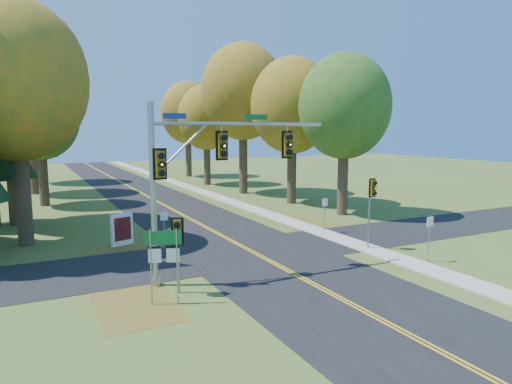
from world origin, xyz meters
name	(u,v)px	position (x,y,z in m)	size (l,w,h in m)	color
ground	(268,260)	(0.00, 0.00, 0.00)	(160.00, 160.00, 0.00)	#415C20
road_main	(268,260)	(0.00, 0.00, 0.01)	(8.00, 160.00, 0.02)	black
road_cross	(251,251)	(0.00, 2.00, 0.01)	(60.00, 6.00, 0.02)	black
centerline_left	(266,260)	(-0.10, 0.00, 0.03)	(0.10, 160.00, 0.01)	gold
centerline_right	(269,259)	(0.10, 0.00, 0.03)	(0.10, 160.00, 0.01)	gold
sidewalk_east	(361,246)	(6.20, 0.00, 0.03)	(1.60, 160.00, 0.06)	#9E998E
leaf_patch_w_near	(125,257)	(-6.50, 4.00, 0.01)	(4.00, 6.00, 0.00)	brown
leaf_patch_e	(312,226)	(6.80, 6.00, 0.01)	(3.50, 8.00, 0.00)	brown
leaf_patch_w_far	(135,304)	(-7.50, -3.00, 0.01)	(3.00, 5.00, 0.00)	brown
tree_w_a	(17,81)	(-11.13, 9.38, 9.49)	(8.00, 8.00, 14.15)	#38281C
tree_e_a	(345,107)	(11.57, 8.77, 8.53)	(7.20, 7.20, 12.73)	#38281C
tree_w_b	(7,77)	(-11.72, 16.29, 10.37)	(8.60, 8.60, 15.38)	#38281C
tree_e_b	(293,106)	(10.97, 15.58, 8.90)	(7.60, 7.60, 13.33)	#38281C
tree_w_c	(40,116)	(-9.54, 24.47, 7.94)	(6.80, 6.80, 11.91)	#38281C
tree_e_c	(243,92)	(9.88, 23.69, 10.66)	(8.80, 8.80, 15.79)	#38281C
tree_w_d	(30,100)	(-10.13, 33.18, 9.78)	(8.20, 8.20, 14.56)	#38281C
tree_e_d	(207,118)	(9.26, 32.87, 8.24)	(7.00, 7.00, 12.32)	#38281C
tree_w_e	(39,103)	(-8.92, 44.09, 10.07)	(8.40, 8.40, 14.97)	#38281C
tree_e_e	(188,113)	(10.47, 43.58, 9.19)	(7.80, 7.80, 13.74)	#38281C
traffic_mast	(201,168)	(-4.06, -1.28, 5.09)	(8.74, 0.78, 7.92)	#989AA0
east_signal_pole	(372,196)	(6.27, -0.70, 3.09)	(0.47, 0.54, 4.07)	gray
ped_signal_pole	(178,237)	(-5.66, -2.77, 2.41)	(0.49, 0.59, 3.25)	gray
route_sign_cluster	(164,251)	(-6.44, -3.48, 2.10)	(1.32, 0.53, 2.98)	gray
info_kiosk	(122,230)	(-6.15, 6.62, 0.94)	(1.35, 0.62, 1.89)	white
reg_sign_e_north	(325,209)	(6.32, 3.84, 1.63)	(0.45, 0.11, 2.38)	gray
reg_sign_e_south	(430,230)	(7.25, -4.01, 1.66)	(0.47, 0.09, 2.43)	gray
reg_sign_w	(164,223)	(-4.20, 4.51, 1.53)	(0.43, 0.07, 2.23)	gray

